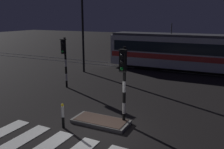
# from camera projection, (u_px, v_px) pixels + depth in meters

# --- Properties ---
(ground_plane) EXTENTS (120.00, 120.00, 0.00)m
(ground_plane) POSITION_uv_depth(u_px,v_px,m) (98.00, 133.00, 9.99)
(ground_plane) COLOR black
(rail_near) EXTENTS (80.00, 0.12, 0.03)m
(rail_near) POSITION_uv_depth(u_px,v_px,m) (168.00, 71.00, 21.26)
(rail_near) COLOR #59595E
(rail_near) RESTS_ON ground
(rail_far) EXTENTS (80.00, 0.12, 0.03)m
(rail_far) POSITION_uv_depth(u_px,v_px,m) (172.00, 68.00, 22.52)
(rail_far) COLOR #59595E
(rail_far) RESTS_ON ground
(traffic_island) EXTENTS (2.57, 1.16, 0.18)m
(traffic_island) POSITION_uv_depth(u_px,v_px,m) (101.00, 121.00, 10.91)
(traffic_island) COLOR slate
(traffic_island) RESTS_ON ground
(traffic_light_corner_far_left) EXTENTS (0.36, 0.42, 3.39)m
(traffic_light_corner_far_left) POSITION_uv_depth(u_px,v_px,m) (65.00, 55.00, 15.88)
(traffic_light_corner_far_left) COLOR black
(traffic_light_corner_far_left) RESTS_ON ground
(traffic_light_median_centre) EXTENTS (0.36, 0.42, 3.49)m
(traffic_light_median_centre) POSITION_uv_depth(u_px,v_px,m) (124.00, 75.00, 10.27)
(traffic_light_median_centre) COLOR black
(traffic_light_median_centre) RESTS_ON ground
(street_lamp_trackside_left) EXTENTS (0.44, 1.21, 7.42)m
(street_lamp_trackside_left) POSITION_uv_depth(u_px,v_px,m) (81.00, 17.00, 19.76)
(street_lamp_trackside_left) COLOR black
(street_lamp_trackside_left) RESTS_ON ground
(tram) EXTENTS (15.41, 2.58, 4.15)m
(tram) POSITION_uv_depth(u_px,v_px,m) (197.00, 52.00, 20.56)
(tram) COLOR silver
(tram) RESTS_ON ground
(bollard_island_edge) EXTENTS (0.12, 0.12, 1.11)m
(bollard_island_edge) POSITION_uv_depth(u_px,v_px,m) (63.00, 116.00, 10.35)
(bollard_island_edge) COLOR black
(bollard_island_edge) RESTS_ON ground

